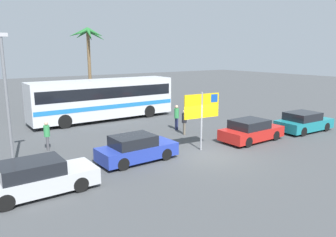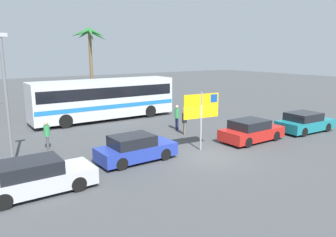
% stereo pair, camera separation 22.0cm
% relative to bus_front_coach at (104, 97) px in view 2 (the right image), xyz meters
% --- Properties ---
extents(ground, '(120.00, 120.00, 0.00)m').
position_rel_bus_front_coach_xyz_m(ground, '(0.75, -11.44, -1.78)').
color(ground, '#424447').
extents(bus_front_coach, '(11.24, 2.56, 3.17)m').
position_rel_bus_front_coach_xyz_m(bus_front_coach, '(0.00, 0.00, 0.00)').
color(bus_front_coach, silver).
rests_on(bus_front_coach, ground).
extents(ferry_sign, '(2.19, 0.28, 3.20)m').
position_rel_bus_front_coach_xyz_m(ferry_sign, '(1.08, -10.54, 0.54)').
color(ferry_sign, gray).
rests_on(ferry_sign, ground).
extents(car_silver, '(4.24, 1.76, 1.32)m').
position_rel_bus_front_coach_xyz_m(car_silver, '(-7.70, -11.26, -1.15)').
color(car_silver, '#B7BABF').
rests_on(car_silver, ground).
extents(car_teal, '(4.12, 2.02, 1.32)m').
position_rel_bus_front_coach_xyz_m(car_teal, '(9.52, -11.27, -1.15)').
color(car_teal, '#19757F').
rests_on(car_teal, ground).
extents(car_red, '(4.05, 1.84, 1.32)m').
position_rel_bus_front_coach_xyz_m(car_red, '(4.70, -10.86, -1.15)').
color(car_red, red).
rests_on(car_red, ground).
extents(car_blue, '(3.94, 1.73, 1.32)m').
position_rel_bus_front_coach_xyz_m(car_blue, '(-2.80, -10.13, -1.15)').
color(car_blue, '#23389E').
rests_on(car_blue, ground).
extents(pedestrian_near_sign, '(0.32, 0.32, 1.60)m').
position_rel_bus_front_coach_xyz_m(pedestrian_near_sign, '(-5.88, -5.76, -0.85)').
color(pedestrian_near_sign, '#4C4C51').
rests_on(pedestrian_near_sign, ground).
extents(pedestrian_by_bus, '(0.32, 0.32, 1.62)m').
position_rel_bus_front_coach_xyz_m(pedestrian_by_bus, '(2.36, -7.32, -0.83)').
color(pedestrian_by_bus, '#706656').
rests_on(pedestrian_by_bus, ground).
extents(pedestrian_crossing_lot, '(0.32, 0.32, 1.73)m').
position_rel_bus_front_coach_xyz_m(pedestrian_crossing_lot, '(2.70, -6.02, -0.76)').
color(pedestrian_crossing_lot, '#1E2347').
rests_on(pedestrian_crossing_lot, ground).
extents(lamp_post_left_side, '(0.56, 0.20, 6.09)m').
position_rel_bus_front_coach_xyz_m(lamp_post_left_side, '(-7.96, -7.78, 1.58)').
color(lamp_post_left_side, slate).
rests_on(lamp_post_left_side, ground).
extents(palm_tree_inland, '(3.60, 3.64, 7.63)m').
position_rel_bus_front_coach_xyz_m(palm_tree_inland, '(1.89, 7.48, 4.48)').
color(palm_tree_inland, brown).
rests_on(palm_tree_inland, ground).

